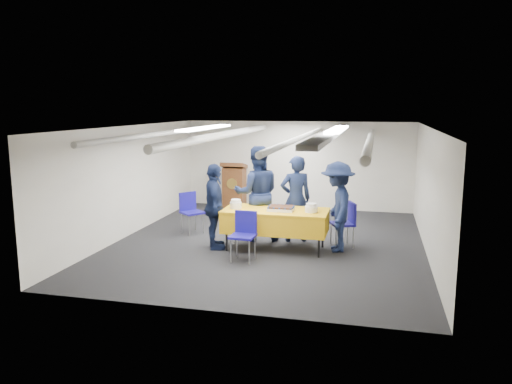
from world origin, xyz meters
TOP-DOWN VIEW (x-y plane):
  - ground at (0.00, 0.00)m, footprint 7.00×7.00m
  - room_shell at (0.09, 0.41)m, footprint 6.00×7.00m
  - serving_table at (0.22, -0.45)m, footprint 1.98×0.91m
  - sheet_cake at (0.33, -0.48)m, footprint 0.49×0.38m
  - plate_stack_left at (-0.55, -0.50)m, footprint 0.23×0.23m
  - plate_stack_right at (0.90, -0.50)m, footprint 0.24×0.24m
  - podium at (-1.60, 3.05)m, footprint 0.62×0.53m
  - chair_near at (-0.19, -1.22)m, footprint 0.44×0.44m
  - chair_right at (1.52, 0.08)m, footprint 0.55×0.55m
  - chair_left at (-1.82, 0.38)m, footprint 0.59×0.59m
  - sailor_a at (0.49, 0.23)m, footprint 0.75×0.63m
  - sailor_b at (-0.28, 0.13)m, footprint 1.10×0.97m
  - sailor_c at (-0.92, -0.67)m, footprint 0.72×1.04m
  - sailor_d at (1.35, -0.25)m, footprint 0.79×1.18m

SIDE VIEW (x-z plane):
  - ground at x=0.00m, z-range 0.00..0.00m
  - chair_near at x=-0.19m, z-range 0.10..0.97m
  - chair_right at x=1.52m, z-range 0.10..0.97m
  - chair_left at x=-1.82m, z-range 0.10..0.97m
  - serving_table at x=0.22m, z-range 0.17..0.94m
  - podium at x=-1.60m, z-range -0.01..1.24m
  - sheet_cake at x=0.33m, z-range 0.77..0.86m
  - sailor_c at x=-0.92m, z-range 0.00..1.64m
  - plate_stack_right at x=0.90m, z-range 0.76..0.93m
  - sailor_d at x=1.35m, z-range 0.00..1.69m
  - plate_stack_left at x=-0.55m, z-range 0.76..0.94m
  - sailor_a at x=0.49m, z-range 0.00..1.74m
  - sailor_b at x=-0.28m, z-range 0.00..1.92m
  - room_shell at x=0.09m, z-range 0.66..2.96m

